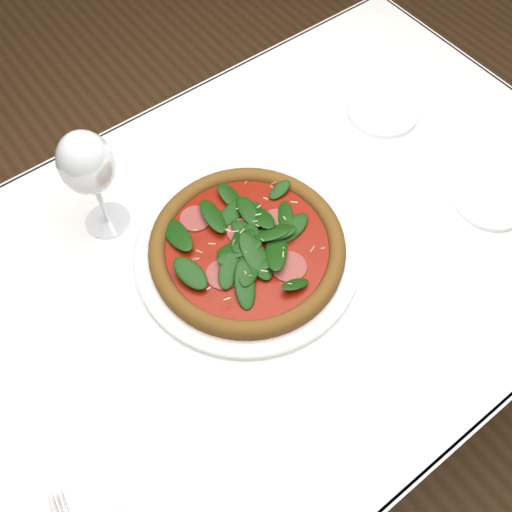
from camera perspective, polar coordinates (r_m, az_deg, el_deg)
ground at (r=1.64m, az=1.56°, el=-13.04°), size 6.00×6.00×0.00m
dining_table at (r=1.04m, az=2.40°, el=-1.84°), size 1.21×0.81×0.75m
plate at (r=0.93m, az=-0.88°, el=0.39°), size 0.37×0.37×0.02m
pizza at (r=0.92m, az=-0.90°, el=1.08°), size 0.34×0.34×0.04m
wine_glass at (r=0.90m, az=-16.56°, el=8.69°), size 0.09×0.09×0.21m
saucer_near at (r=1.08m, az=22.40°, el=5.16°), size 0.13×0.13×0.01m
saucer_far at (r=1.16m, az=12.57°, el=13.99°), size 0.14×0.14×0.01m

